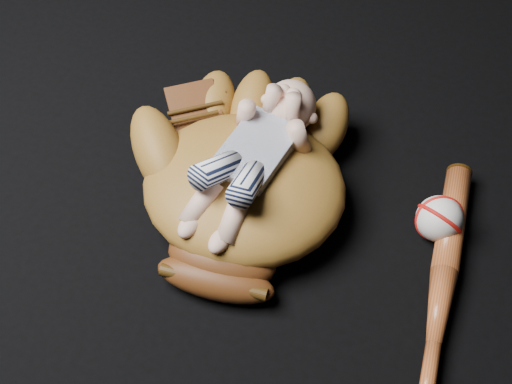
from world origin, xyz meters
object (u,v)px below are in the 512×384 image
Objects in this scene: newborn_baby at (248,159)px; baseball_bat at (442,286)px; baseball at (439,219)px; baseball_glove at (244,180)px.

baseball_bat is at bearing -0.09° from newborn_baby.
newborn_baby is 0.72× the size of baseball_bat.
baseball is (0.32, 0.06, -0.09)m from newborn_baby.
newborn_baby reaches higher than baseball.
baseball is at bearing 105.30° from baseball_bat.
baseball_glove is 0.37m from baseball_bat.
baseball_glove is at bearing -119.14° from newborn_baby.
baseball_glove is at bearing 172.48° from baseball_bat.
newborn_baby is 0.37m from baseball_bat.
baseball_glove is 6.19× the size of baseball.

